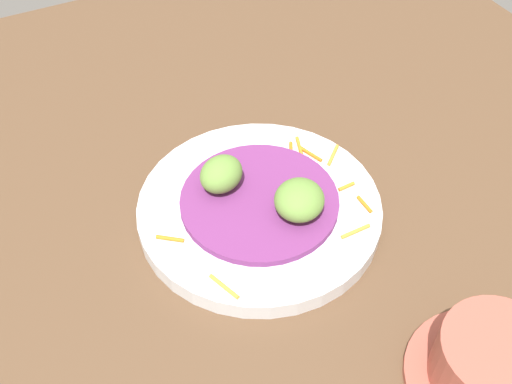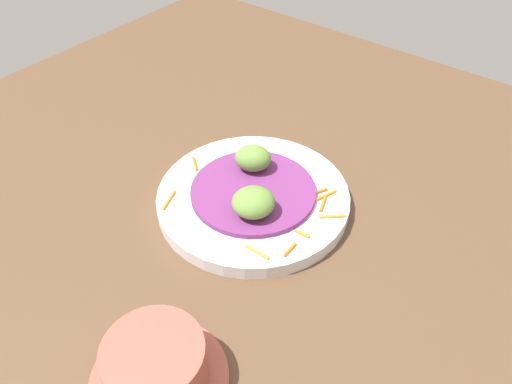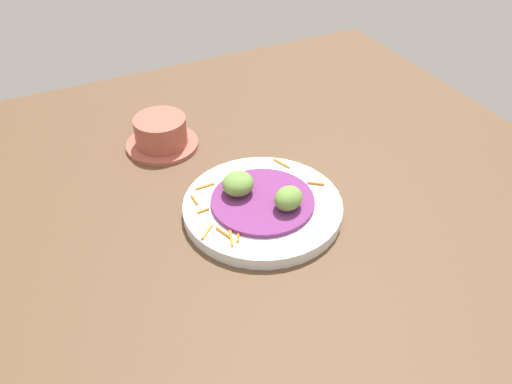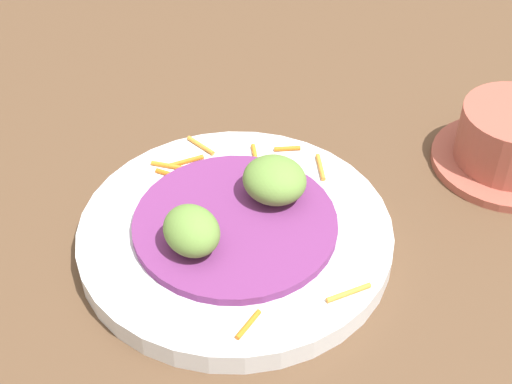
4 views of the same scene
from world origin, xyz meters
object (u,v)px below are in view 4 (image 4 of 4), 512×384
object	(u,v)px
main_plate	(235,235)
terracotta_bowl	(511,142)
guac_scoop_center	(192,231)
guac_scoop_left	(274,180)

from	to	relation	value
main_plate	terracotta_bowl	size ratio (longest dim) A/B	1.88
main_plate	guac_scoop_center	distance (cm)	5.53
guac_scoop_left	guac_scoop_center	size ratio (longest dim) A/B	1.09
guac_scoop_center	terracotta_bowl	size ratio (longest dim) A/B	0.36
main_plate	guac_scoop_center	size ratio (longest dim) A/B	5.17
guac_scoop_left	terracotta_bowl	world-z (taller)	guac_scoop_left
main_plate	guac_scoop_left	size ratio (longest dim) A/B	4.76
main_plate	terracotta_bowl	distance (cm)	26.78
guac_scoop_left	terracotta_bowl	xyz separation A→B (cm)	(-5.71, 21.98, -1.71)
guac_scoop_left	terracotta_bowl	distance (cm)	22.77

